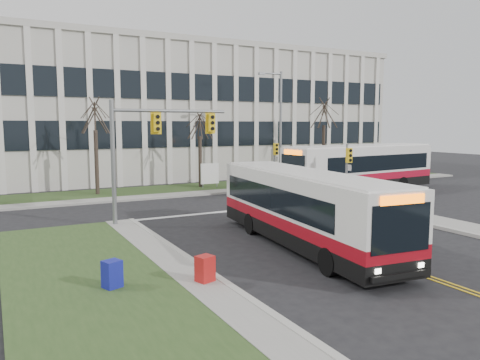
% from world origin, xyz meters
% --- Properties ---
extents(ground, '(120.00, 120.00, 0.00)m').
position_xyz_m(ground, '(0.00, 0.00, 0.00)').
color(ground, black).
rests_on(ground, ground).
extents(grass_verge, '(5.00, 26.00, 0.12)m').
position_xyz_m(grass_verge, '(-10.00, -5.00, 0.06)').
color(grass_verge, '#2D471E').
rests_on(grass_verge, ground).
extents(sidewalk_west, '(1.20, 26.00, 0.14)m').
position_xyz_m(sidewalk_west, '(-7.00, -5.00, 0.07)').
color(sidewalk_west, '#9E9B93').
rests_on(sidewalk_west, ground).
extents(sidewalk_cross, '(44.00, 1.60, 0.14)m').
position_xyz_m(sidewalk_cross, '(5.00, 15.20, 0.07)').
color(sidewalk_cross, '#9E9B93').
rests_on(sidewalk_cross, ground).
extents(building_lawn, '(44.00, 5.00, 0.12)m').
position_xyz_m(building_lawn, '(5.00, 18.00, 0.06)').
color(building_lawn, '#2D471E').
rests_on(building_lawn, ground).
extents(office_building, '(40.00, 16.00, 12.00)m').
position_xyz_m(office_building, '(5.00, 30.00, 6.00)').
color(office_building, beige).
rests_on(office_building, ground).
extents(mast_arm_signal, '(6.11, 0.38, 6.20)m').
position_xyz_m(mast_arm_signal, '(-5.62, 7.16, 4.26)').
color(mast_arm_signal, slate).
rests_on(mast_arm_signal, ground).
extents(signal_pole_near, '(0.34, 0.39, 3.80)m').
position_xyz_m(signal_pole_near, '(7.20, 6.90, 2.50)').
color(signal_pole_near, slate).
rests_on(signal_pole_near, ground).
extents(signal_pole_far, '(0.34, 0.39, 3.80)m').
position_xyz_m(signal_pole_far, '(7.20, 15.40, 2.50)').
color(signal_pole_far, slate).
rests_on(signal_pole_far, ground).
extents(streetlight, '(2.15, 0.25, 9.20)m').
position_xyz_m(streetlight, '(8.03, 16.20, 5.19)').
color(streetlight, slate).
rests_on(streetlight, ground).
extents(directory_sign, '(1.50, 0.12, 2.00)m').
position_xyz_m(directory_sign, '(2.50, 17.50, 1.17)').
color(directory_sign, slate).
rests_on(directory_sign, ground).
extents(tree_left, '(1.80, 1.80, 7.70)m').
position_xyz_m(tree_left, '(-6.00, 18.00, 5.51)').
color(tree_left, '#42352B').
rests_on(tree_left, ground).
extents(tree_mid, '(1.80, 1.80, 6.82)m').
position_xyz_m(tree_mid, '(2.00, 18.20, 4.88)').
color(tree_mid, '#42352B').
rests_on(tree_mid, ground).
extents(tree_right, '(1.80, 1.80, 8.25)m').
position_xyz_m(tree_right, '(14.00, 18.00, 5.91)').
color(tree_right, '#42352B').
rests_on(tree_right, ground).
extents(bus_main, '(3.63, 11.61, 3.04)m').
position_xyz_m(bus_main, '(-1.32, -0.27, 1.52)').
color(bus_main, silver).
rests_on(bus_main, ground).
extents(bus_cross, '(13.04, 3.86, 3.43)m').
position_xyz_m(bus_cross, '(11.60, 10.56, 1.71)').
color(bus_cross, silver).
rests_on(bus_cross, ground).
extents(newspaper_box_blue, '(0.62, 0.60, 0.95)m').
position_xyz_m(newspaper_box_blue, '(-9.50, -1.83, 0.47)').
color(newspaper_box_blue, navy).
rests_on(newspaper_box_blue, ground).
extents(newspaper_box_red, '(0.61, 0.58, 0.95)m').
position_xyz_m(newspaper_box_red, '(-6.83, -2.69, 0.47)').
color(newspaper_box_red, '#B01716').
rests_on(newspaper_box_red, ground).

